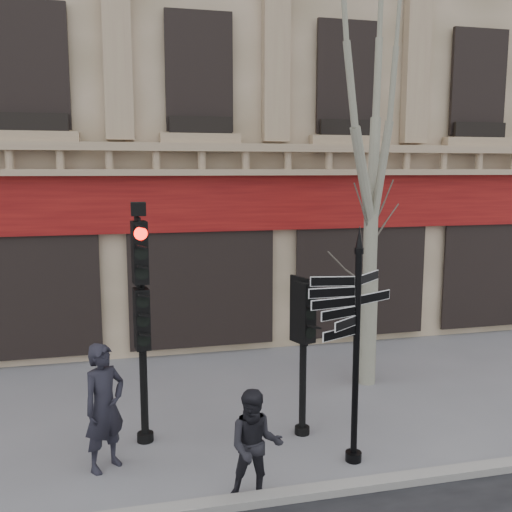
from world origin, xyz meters
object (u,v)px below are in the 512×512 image
Objects in this scene: traffic_signal_secondary at (303,329)px; pedestrian_b at (255,446)px; plane_tree at (375,85)px; traffic_signal_main at (141,294)px; pedestrian_a at (104,407)px; fingerpost at (357,306)px.

traffic_signal_secondary is 2.32m from pedestrian_b.
pedestrian_b is (-1.20, -1.69, -1.05)m from traffic_signal_secondary.
traffic_signal_secondary is 0.31× the size of plane_tree.
traffic_signal_secondary is (2.56, -0.34, -0.64)m from traffic_signal_main.
pedestrian_a is at bearing 165.79° from traffic_signal_secondary.
traffic_signal_secondary reaches higher than pedestrian_a.
plane_tree is 7.54m from pedestrian_a.
fingerpost is at bearing -86.20° from traffic_signal_secondary.
plane_tree reaches higher than pedestrian_b.
traffic_signal_main is (-3.04, 1.37, 0.04)m from fingerpost.
traffic_signal_secondary reaches higher than pedestrian_b.
pedestrian_b is (-1.68, -0.66, -1.64)m from fingerpost.
pedestrian_a is (-0.59, -0.72, -1.50)m from traffic_signal_main.
fingerpost is 2.44m from pedestrian_b.
traffic_signal_main reaches higher than traffic_signal_secondary.
pedestrian_a is 2.35m from pedestrian_b.
traffic_signal_secondary is at bearing 99.91° from fingerpost.
traffic_signal_secondary is 4.98m from plane_tree.
traffic_signal_main reaches higher than pedestrian_a.
traffic_signal_secondary is at bearing -136.59° from plane_tree.
traffic_signal_main is 1.49× the size of traffic_signal_secondary.
fingerpost is 3.96m from pedestrian_a.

